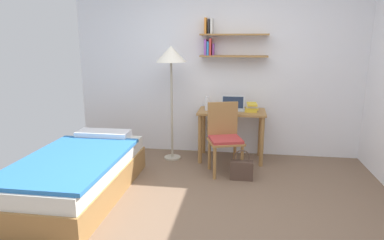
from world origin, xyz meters
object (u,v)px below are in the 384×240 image
object	(u,v)px
bed	(78,175)
water_bottle	(207,103)
desk	(231,121)
standing_lamp	(171,60)
book_stack	(252,107)
laptop	(233,106)
desk_chair	(224,135)
handbag	(242,169)

from	to	relation	value
bed	water_bottle	world-z (taller)	water_bottle
desk	standing_lamp	world-z (taller)	standing_lamp
desk	book_stack	bearing A→B (deg)	0.10
desk	laptop	size ratio (longest dim) A/B	2.83
bed	desk	distance (m)	2.19
desk	laptop	bearing A→B (deg)	76.13
desk	book_stack	xyz separation A→B (m)	(0.28, 0.00, 0.20)
laptop	book_stack	size ratio (longest dim) A/B	1.29
bed	desk	xyz separation A→B (m)	(1.63, 1.42, 0.34)
bed	desk	bearing A→B (deg)	41.06
desk	desk_chair	size ratio (longest dim) A/B	1.03
desk_chair	water_bottle	distance (m)	0.63
standing_lamp	water_bottle	distance (m)	0.79
desk	standing_lamp	size ratio (longest dim) A/B	0.58
laptop	handbag	distance (m)	1.01
desk	standing_lamp	distance (m)	1.20
desk	handbag	world-z (taller)	desk
laptop	handbag	xyz separation A→B (m)	(0.15, -0.77, -0.64)
desk	water_bottle	xyz separation A→B (m)	(-0.35, -0.03, 0.25)
standing_lamp	desk	bearing A→B (deg)	6.30
desk	water_bottle	world-z (taller)	water_bottle
desk	desk_chair	xyz separation A→B (m)	(-0.07, -0.49, -0.08)
bed	desk_chair	world-z (taller)	desk_chair
water_bottle	handbag	size ratio (longest dim) A/B	0.52
book_stack	standing_lamp	bearing A→B (deg)	-175.22
bed	handbag	xyz separation A→B (m)	(1.79, 0.70, -0.11)
laptop	book_stack	world-z (taller)	laptop
water_bottle	book_stack	xyz separation A→B (m)	(0.62, 0.03, -0.05)
bed	book_stack	size ratio (longest dim) A/B	7.53
bed	standing_lamp	bearing A→B (deg)	59.32
standing_lamp	water_bottle	xyz separation A→B (m)	(0.50, 0.06, -0.61)
handbag	bed	bearing A→B (deg)	-158.64
book_stack	laptop	bearing A→B (deg)	169.69
desk_chair	water_bottle	bearing A→B (deg)	121.09
bed	laptop	size ratio (longest dim) A/B	5.82
laptop	water_bottle	xyz separation A→B (m)	(-0.36, -0.08, 0.05)
water_bottle	handbag	distance (m)	1.10
handbag	desk_chair	bearing A→B (deg)	135.07
bed	water_bottle	distance (m)	1.98
bed	water_bottle	xyz separation A→B (m)	(1.29, 1.39, 0.58)
desk_chair	handbag	world-z (taller)	desk_chair
water_bottle	book_stack	distance (m)	0.62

